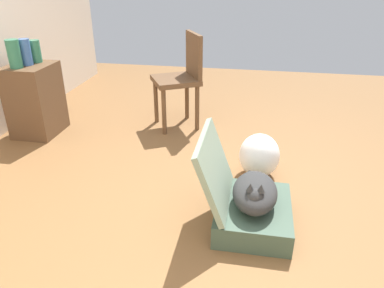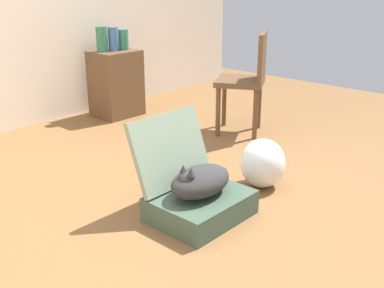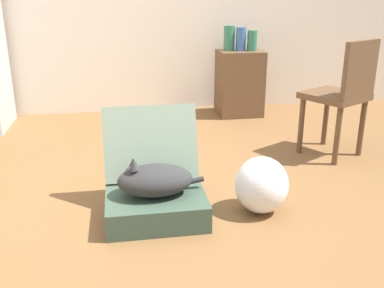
# 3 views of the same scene
# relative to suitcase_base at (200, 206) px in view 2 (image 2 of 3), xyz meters

# --- Properties ---
(ground_plane) EXTENTS (7.68, 7.68, 0.00)m
(ground_plane) POSITION_rel_suitcase_base_xyz_m (0.12, 0.31, -0.08)
(ground_plane) COLOR brown
(ground_plane) RESTS_ON ground
(suitcase_base) EXTENTS (0.58, 0.47, 0.16)m
(suitcase_base) POSITION_rel_suitcase_base_xyz_m (0.00, 0.00, 0.00)
(suitcase_base) COLOR #384C3D
(suitcase_base) RESTS_ON ground
(suitcase_lid) EXTENTS (0.58, 0.20, 0.46)m
(suitcase_lid) POSITION_rel_suitcase_base_xyz_m (0.00, 0.26, 0.31)
(suitcase_lid) COLOR gray
(suitcase_lid) RESTS_ON suitcase_base
(cat) EXTENTS (0.52, 0.28, 0.23)m
(cat) POSITION_rel_suitcase_base_xyz_m (-0.01, 0.00, 0.17)
(cat) COLOR #2D2D2D
(cat) RESTS_ON suitcase_base
(plastic_bag_white) EXTENTS (0.33, 0.32, 0.35)m
(plastic_bag_white) POSITION_rel_suitcase_base_xyz_m (0.64, -0.02, 0.10)
(plastic_bag_white) COLOR white
(plastic_bag_white) RESTS_ON ground
(side_table) EXTENTS (0.46, 0.39, 0.69)m
(side_table) POSITION_rel_suitcase_base_xyz_m (1.10, 2.16, 0.27)
(side_table) COLOR brown
(side_table) RESTS_ON ground
(vase_tall) EXTENTS (0.12, 0.12, 0.25)m
(vase_tall) POSITION_rel_suitcase_base_xyz_m (0.99, 2.20, 0.74)
(vase_tall) COLOR #2D7051
(vase_tall) RESTS_ON side_table
(vase_short) EXTENTS (0.10, 0.10, 0.21)m
(vase_short) POSITION_rel_suitcase_base_xyz_m (1.22, 2.14, 0.71)
(vase_short) COLOR #2D7051
(vase_short) RESTS_ON side_table
(vase_round) EXTENTS (0.10, 0.10, 0.24)m
(vase_round) POSITION_rel_suitcase_base_xyz_m (1.10, 2.16, 0.73)
(vase_round) COLOR #38609E
(vase_round) RESTS_ON side_table
(chair) EXTENTS (0.57, 0.58, 0.94)m
(chair) POSITION_rel_suitcase_base_xyz_m (1.55, 0.79, 0.45)
(chair) COLOR brown
(chair) RESTS_ON ground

